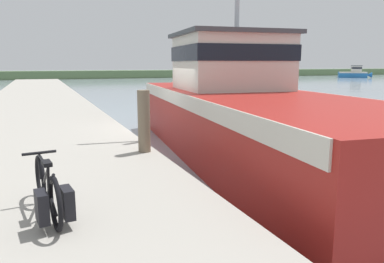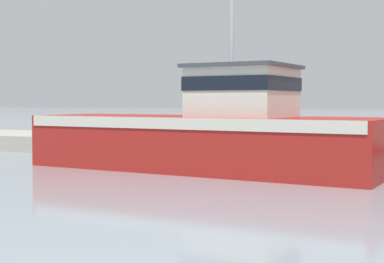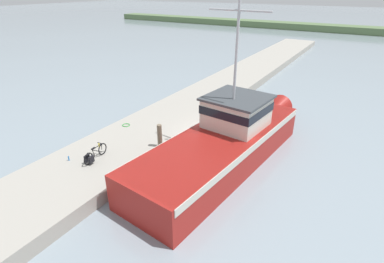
% 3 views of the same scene
% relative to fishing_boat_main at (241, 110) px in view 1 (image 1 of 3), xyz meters
% --- Properties ---
extents(ground_plane, '(320.00, 320.00, 0.00)m').
position_rel_fishing_boat_main_xyz_m(ground_plane, '(-1.76, 1.19, -1.31)').
color(ground_plane, '#84939E').
extents(dock_pier, '(4.89, 80.00, 0.74)m').
position_rel_fishing_boat_main_xyz_m(dock_pier, '(-5.53, 1.19, -0.94)').
color(dock_pier, '#A39E93').
rests_on(dock_pier, ground_plane).
extents(far_shoreline, '(180.00, 5.00, 1.40)m').
position_rel_fishing_boat_main_xyz_m(far_shoreline, '(28.24, 61.00, -0.61)').
color(far_shoreline, '#567047').
rests_on(far_shoreline, ground_plane).
extents(fishing_boat_main, '(5.07, 14.77, 9.43)m').
position_rel_fishing_boat_main_xyz_m(fishing_boat_main, '(0.00, 0.00, 0.00)').
color(fishing_boat_main, maroon).
rests_on(fishing_boat_main, ground_plane).
extents(boat_red_outer, '(2.81, 5.53, 3.87)m').
position_rel_fishing_boat_main_xyz_m(boat_red_outer, '(25.39, 46.12, -0.50)').
color(boat_red_outer, silver).
rests_on(boat_red_outer, ground_plane).
extents(boat_green_anchored, '(5.64, 4.77, 2.32)m').
position_rel_fishing_boat_main_xyz_m(boat_green_anchored, '(50.64, 45.67, -0.44)').
color(boat_green_anchored, '#236BB2').
rests_on(boat_green_anchored, ground_plane).
extents(bicycle_touring, '(0.57, 1.76, 0.72)m').
position_rel_fishing_boat_main_xyz_m(bicycle_touring, '(-5.39, -4.74, -0.24)').
color(bicycle_touring, black).
rests_on(bicycle_touring, dock_pier).
extents(mooring_post, '(0.27, 0.27, 1.34)m').
position_rel_fishing_boat_main_xyz_m(mooring_post, '(-3.36, -1.68, 0.10)').
color(mooring_post, '#756651').
rests_on(mooring_post, dock_pier).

